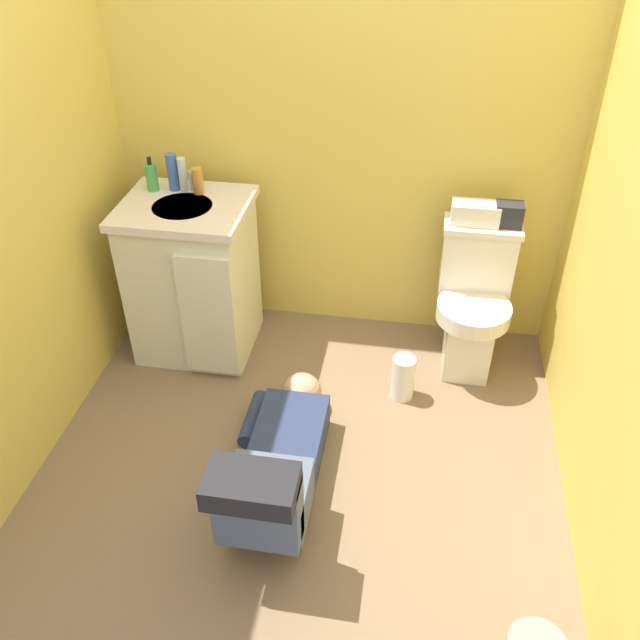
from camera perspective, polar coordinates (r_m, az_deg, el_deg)
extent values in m
cube|color=#7D654A|center=(2.97, -1.62, -12.35)|extent=(2.72, 3.18, 0.04)
cube|color=#E0C251|center=(3.23, 1.91, 18.18)|extent=(2.38, 0.08, 2.40)
cube|color=silver|center=(3.38, 12.61, -1.33)|extent=(0.22, 0.30, 0.38)
cylinder|color=silver|center=(3.22, 13.07, 0.69)|extent=(0.35, 0.35, 0.08)
cube|color=silver|center=(3.29, 13.40, 5.00)|extent=(0.34, 0.17, 0.34)
cube|color=silver|center=(3.20, 13.86, 7.82)|extent=(0.36, 0.19, 0.03)
cube|color=beige|center=(3.40, -10.79, 3.28)|extent=(0.56, 0.48, 0.78)
cube|color=silver|center=(3.19, -11.62, 9.43)|extent=(0.60, 0.52, 0.04)
cylinder|color=silver|center=(3.18, -11.73, 9.19)|extent=(0.28, 0.28, 0.05)
cube|color=beige|center=(3.17, -9.61, 0.25)|extent=(0.26, 0.03, 0.66)
cylinder|color=silver|center=(3.28, -10.97, 11.64)|extent=(0.02, 0.02, 0.10)
cube|color=navy|center=(2.90, -2.79, -10.77)|extent=(0.29, 0.52, 0.17)
sphere|color=tan|center=(3.12, -1.57, -6.26)|extent=(0.19, 0.19, 0.19)
cube|color=#4E5C76|center=(2.60, -4.50, -15.09)|extent=(0.31, 0.28, 0.20)
cube|color=#4E5C76|center=(2.43, -5.41, -15.87)|extent=(0.31, 0.12, 0.32)
cube|color=black|center=(2.26, -5.95, -14.04)|extent=(0.31, 0.19, 0.09)
cylinder|color=navy|center=(3.06, -5.68, -8.46)|extent=(0.08, 0.30, 0.08)
cube|color=silver|center=(3.17, 13.21, 8.94)|extent=(0.22, 0.11, 0.10)
cube|color=#26262D|center=(3.18, 15.94, 8.71)|extent=(0.12, 0.09, 0.11)
cylinder|color=green|center=(3.33, -14.27, 11.81)|extent=(0.06, 0.06, 0.13)
cylinder|color=black|center=(3.30, -14.49, 13.11)|extent=(0.02, 0.02, 0.04)
cylinder|color=#3D61BD|center=(3.30, -12.56, 12.31)|extent=(0.05, 0.05, 0.18)
cylinder|color=silver|center=(3.28, -11.72, 12.13)|extent=(0.04, 0.04, 0.17)
cylinder|color=#CA8A33|center=(3.25, -10.45, 11.69)|extent=(0.05, 0.05, 0.13)
cylinder|color=white|center=(3.20, 7.15, -4.92)|extent=(0.11, 0.11, 0.23)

